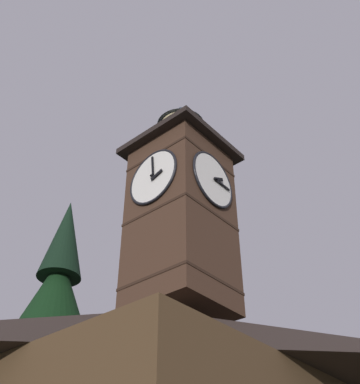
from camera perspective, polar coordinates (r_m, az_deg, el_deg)
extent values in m
pyramid|color=#2D231E|center=(15.47, -3.02, -19.13)|extent=(12.65, 12.23, 3.34)
cube|color=#422B1E|center=(18.02, 0.09, -4.09)|extent=(3.00, 3.00, 6.77)
cube|color=black|center=(16.77, 0.10, -11.51)|extent=(3.04, 3.04, 0.10)
cube|color=black|center=(18.00, 0.09, -4.18)|extent=(3.04, 3.04, 0.10)
cube|color=black|center=(19.48, 0.09, 2.12)|extent=(3.04, 3.04, 0.10)
cylinder|color=white|center=(18.06, 3.78, 1.41)|extent=(2.19, 0.10, 2.19)
torus|color=black|center=(18.05, 3.84, 1.44)|extent=(2.29, 0.10, 2.29)
cube|color=black|center=(18.25, 4.48, 1.48)|extent=(0.54, 0.04, 0.35)
cube|color=black|center=(18.31, 4.89, 0.87)|extent=(0.90, 0.04, 0.08)
sphere|color=black|center=(18.01, 4.05, 1.55)|extent=(0.10, 0.10, 0.10)
cylinder|color=white|center=(17.92, -3.10, 1.73)|extent=(0.10, 2.19, 2.19)
torus|color=black|center=(17.91, -3.15, 1.77)|extent=(0.10, 2.29, 2.29)
cube|color=black|center=(17.67, -2.72, 1.99)|extent=(0.04, 0.56, 0.30)
cube|color=black|center=(18.13, -3.18, 3.04)|extent=(0.04, 0.16, 0.90)
sphere|color=black|center=(17.86, -3.34, 1.90)|extent=(0.10, 0.10, 0.10)
cube|color=black|center=(20.13, 0.08, 4.35)|extent=(3.70, 3.70, 0.25)
cylinder|color=#D1BC84|center=(20.72, 0.08, 6.17)|extent=(1.72, 1.72, 1.50)
cylinder|color=#2D2319|center=(20.38, 0.08, 5.14)|extent=(1.78, 1.78, 0.10)
cylinder|color=#2D2319|center=(20.72, 0.08, 6.17)|extent=(1.78, 1.78, 0.10)
cylinder|color=#2D2319|center=(21.06, 0.08, 7.17)|extent=(1.78, 1.78, 0.10)
cone|color=#2D3847|center=(21.56, 0.08, 8.54)|extent=(2.02, 2.02, 0.93)
sphere|color=#2D3847|center=(21.97, 0.08, 9.57)|extent=(0.16, 0.16, 0.16)
cone|color=black|center=(21.94, -15.62, -20.06)|extent=(5.12, 5.12, 3.99)
cone|color=black|center=(23.11, -14.20, -11.85)|extent=(3.58, 3.58, 4.44)
cone|color=black|center=(24.56, -13.11, -5.19)|extent=(2.04, 2.04, 4.24)
ellipsoid|color=black|center=(29.80, 0.19, 7.54)|extent=(0.26, 0.17, 0.13)
cube|color=black|center=(29.72, 0.36, 7.69)|extent=(0.21, 0.31, 0.05)
cube|color=black|center=(29.88, 0.01, 7.39)|extent=(0.21, 0.31, 0.05)
ellipsoid|color=black|center=(25.94, -1.14, 6.98)|extent=(0.22, 0.21, 0.11)
cube|color=black|center=(26.04, -1.19, 6.76)|extent=(0.29, 0.31, 0.05)
cube|color=black|center=(25.83, -1.09, 7.20)|extent=(0.29, 0.31, 0.05)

